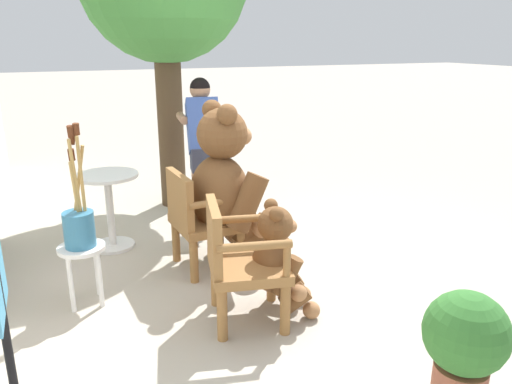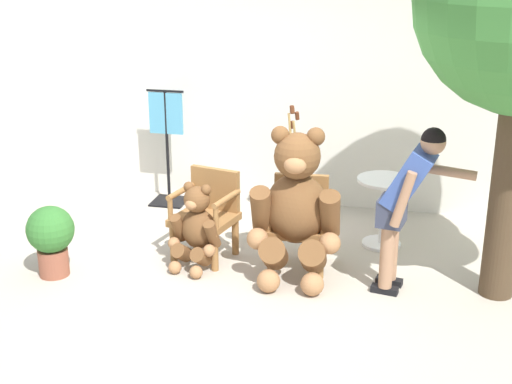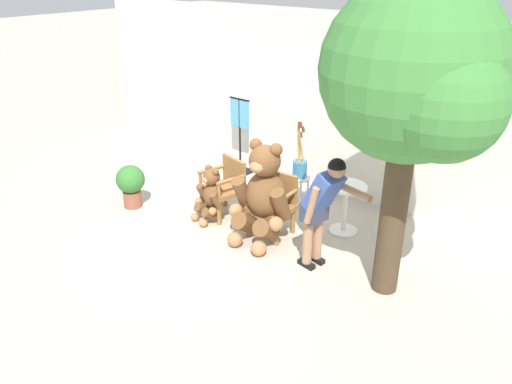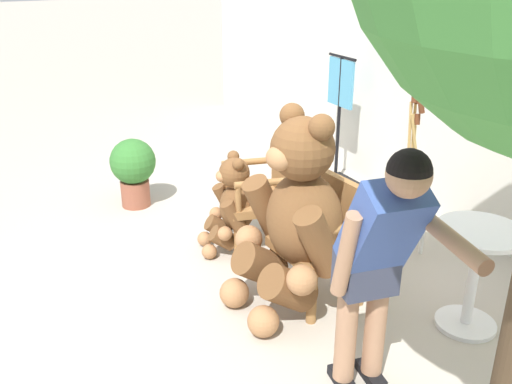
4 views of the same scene
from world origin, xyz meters
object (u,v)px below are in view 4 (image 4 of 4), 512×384
(teddy_bear_large, at_px, (295,216))
(clothing_display_stand, at_px, (339,118))
(teddy_bear_small, at_px, (232,204))
(round_side_table, at_px, (475,267))
(person_visitor, at_px, (379,254))
(potted_plant, at_px, (133,168))
(white_stool, at_px, (407,212))
(wooden_chair_right, at_px, (325,238))
(wooden_chair_left, at_px, (264,193))
(brush_bucket, at_px, (411,179))

(teddy_bear_large, distance_m, clothing_display_stand, 2.42)
(teddy_bear_small, distance_m, round_side_table, 1.93)
(person_visitor, relative_size, potted_plant, 2.24)
(person_visitor, xyz_separation_m, white_stool, (-1.22, 1.33, -0.55))
(wooden_chair_right, height_order, teddy_bear_small, wooden_chair_right)
(wooden_chair_left, bearing_deg, person_visitor, -10.61)
(wooden_chair_left, height_order, teddy_bear_large, teddy_bear_large)
(wooden_chair_right, relative_size, clothing_display_stand, 0.63)
(round_side_table, xyz_separation_m, potted_plant, (-2.95, -1.39, -0.05))
(wooden_chair_left, bearing_deg, clothing_display_stand, 123.09)
(wooden_chair_left, height_order, wooden_chair_right, same)
(brush_bucket, bearing_deg, white_stool, 108.68)
(teddy_bear_large, distance_m, round_side_table, 1.20)
(person_visitor, distance_m, potted_plant, 3.24)
(wooden_chair_right, xyz_separation_m, white_stool, (-0.24, 0.97, -0.11))
(round_side_table, relative_size, potted_plant, 1.06)
(wooden_chair_left, relative_size, person_visitor, 0.56)
(brush_bucket, bearing_deg, teddy_bear_large, -78.43)
(teddy_bear_large, bearing_deg, round_side_table, 50.21)
(teddy_bear_small, xyz_separation_m, round_side_table, (1.69, 0.93, 0.04))
(teddy_bear_large, bearing_deg, clothing_display_stand, 138.16)
(wooden_chair_left, height_order, teddy_bear_small, wooden_chair_left)
(teddy_bear_small, height_order, round_side_table, teddy_bear_small)
(wooden_chair_right, bearing_deg, teddy_bear_small, -163.01)
(clothing_display_stand, bearing_deg, white_stool, -14.00)
(teddy_bear_small, height_order, white_stool, teddy_bear_small)
(wooden_chair_left, xyz_separation_m, round_side_table, (1.67, 0.64, -0.01))
(teddy_bear_large, bearing_deg, person_visitor, -5.77)
(potted_plant, bearing_deg, clothing_display_stand, 79.35)
(brush_bucket, height_order, potted_plant, brush_bucket)
(clothing_display_stand, bearing_deg, brush_bucket, -14.11)
(brush_bucket, height_order, round_side_table, brush_bucket)
(wooden_chair_right, height_order, teddy_bear_large, teddy_bear_large)
(person_visitor, relative_size, clothing_display_stand, 1.12)
(white_stool, distance_m, clothing_display_stand, 1.64)
(teddy_bear_small, relative_size, round_side_table, 1.17)
(clothing_display_stand, bearing_deg, person_visitor, -31.69)
(teddy_bear_large, relative_size, clothing_display_stand, 1.04)
(wooden_chair_left, height_order, round_side_table, wooden_chair_left)
(teddy_bear_large, height_order, potted_plant, teddy_bear_large)
(white_stool, bearing_deg, clothing_display_stand, 166.00)
(round_side_table, bearing_deg, teddy_bear_small, -151.26)
(round_side_table, bearing_deg, clothing_display_stand, 164.35)
(teddy_bear_large, height_order, teddy_bear_small, teddy_bear_large)
(teddy_bear_small, distance_m, person_visitor, 1.98)
(teddy_bear_small, bearing_deg, wooden_chair_right, 16.99)
(potted_plant, bearing_deg, wooden_chair_right, 18.81)
(wooden_chair_left, xyz_separation_m, wooden_chair_right, (0.91, 0.00, 0.00))
(teddy_bear_large, height_order, round_side_table, teddy_bear_large)
(wooden_chair_left, bearing_deg, brush_bucket, 55.45)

